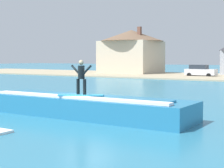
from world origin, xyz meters
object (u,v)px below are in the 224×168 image
wave_crest (85,106)px  surfboard (81,95)px  car_near_shore (200,71)px  surfer (81,75)px  house_with_chimney (131,50)px

wave_crest → surfboard: surfboard is taller
surfboard → car_near_shore: 39.83m
wave_crest → surfer: surfer is taller
surfer → car_near_shore: size_ratio=0.36×
wave_crest → house_with_chimney: size_ratio=0.95×
house_with_chimney → surfer: bearing=-63.7°
wave_crest → surfboard: bearing=-74.4°
car_near_shore → house_with_chimney: 15.17m
car_near_shore → surfer: bearing=-79.6°
wave_crest → house_with_chimney: (-21.23, 42.72, 3.82)m
surfer → house_with_chimney: 48.28m
surfboard → house_with_chimney: 48.40m
surfboard → house_with_chimney: house_with_chimney is taller
surfboard → surfer: (-0.02, 0.07, 0.95)m
surfboard → car_near_shore: bearing=100.4°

